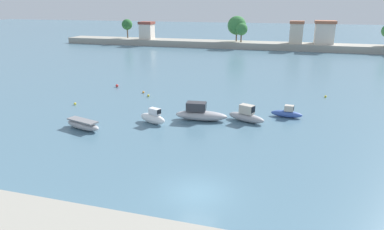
# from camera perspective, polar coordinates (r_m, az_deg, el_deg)

# --- Properties ---
(ground_plane) EXTENTS (400.00, 400.00, 0.00)m
(ground_plane) POSITION_cam_1_polar(r_m,az_deg,el_deg) (23.21, 0.80, -12.72)
(ground_plane) COLOR slate
(moored_boat_0) EXTENTS (4.42, 2.33, 0.96)m
(moored_boat_0) POSITION_cam_1_polar(r_m,az_deg,el_deg) (35.61, -17.47, -1.53)
(moored_boat_0) COLOR #9E9EA3
(moored_boat_0) RESTS_ON ground
(moored_boat_1) EXTENTS (3.35, 2.01, 1.66)m
(moored_boat_1) POSITION_cam_1_polar(r_m,az_deg,el_deg) (35.75, -6.44, -0.42)
(moored_boat_1) COLOR white
(moored_boat_1) RESTS_ON ground
(moored_boat_2) EXTENTS (5.61, 2.11, 1.93)m
(moored_boat_2) POSITION_cam_1_polar(r_m,az_deg,el_deg) (36.50, 1.37, 0.19)
(moored_boat_2) COLOR #9E9EA3
(moored_boat_2) RESTS_ON ground
(moored_boat_3) EXTENTS (4.25, 2.61, 1.81)m
(moored_boat_3) POSITION_cam_1_polar(r_m,az_deg,el_deg) (36.51, 8.92, -0.12)
(moored_boat_3) COLOR #9E9EA3
(moored_boat_3) RESTS_ON ground
(moored_boat_4) EXTENTS (3.39, 1.28, 1.35)m
(moored_boat_4) POSITION_cam_1_polar(r_m,az_deg,el_deg) (38.90, 15.32, 0.31)
(moored_boat_4) COLOR #3856A8
(moored_boat_4) RESTS_ON ground
(mooring_buoy_0) EXTENTS (0.29, 0.29, 0.29)m
(mooring_buoy_0) POSITION_cam_1_polar(r_m,az_deg,el_deg) (48.08, -7.99, 3.72)
(mooring_buoy_0) COLOR orange
(mooring_buoy_0) RESTS_ON ground
(mooring_buoy_1) EXTENTS (0.30, 0.30, 0.30)m
(mooring_buoy_1) POSITION_cam_1_polar(r_m,az_deg,el_deg) (48.67, 21.06, 2.86)
(mooring_buoy_1) COLOR yellow
(mooring_buoy_1) RESTS_ON ground
(mooring_buoy_2) EXTENTS (0.43, 0.43, 0.43)m
(mooring_buoy_2) POSITION_cam_1_polar(r_m,az_deg,el_deg) (52.29, -12.21, 4.72)
(mooring_buoy_2) COLOR red
(mooring_buoy_2) RESTS_ON ground
(mooring_buoy_3) EXTENTS (0.30, 0.30, 0.30)m
(mooring_buoy_3) POSITION_cam_1_polar(r_m,az_deg,el_deg) (44.44, -18.64, 1.76)
(mooring_buoy_3) COLOR yellow
(mooring_buoy_3) RESTS_ON ground
(mooring_buoy_4) EXTENTS (0.32, 0.32, 0.32)m
(mooring_buoy_4) POSITION_cam_1_polar(r_m,az_deg,el_deg) (46.18, -7.18, 3.18)
(mooring_buoy_4) COLOR yellow
(mooring_buoy_4) RESTS_ON ground
(distant_shoreline) EXTENTS (121.80, 7.02, 8.48)m
(distant_shoreline) POSITION_cam_1_polar(r_m,az_deg,el_deg) (96.46, 15.46, 11.66)
(distant_shoreline) COLOR #9E998C
(distant_shoreline) RESTS_ON ground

